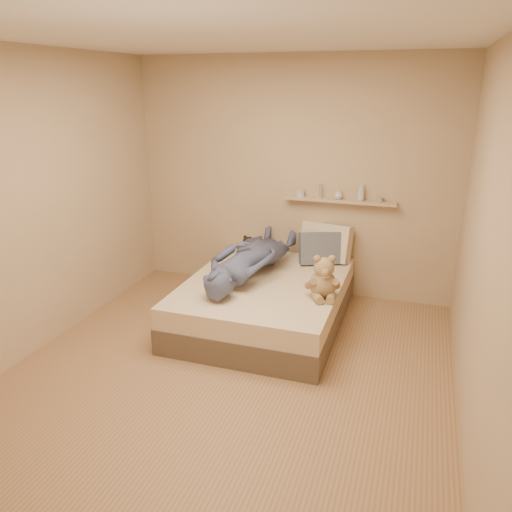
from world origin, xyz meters
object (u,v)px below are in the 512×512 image
(dark_plush, at_px, (248,248))
(pillow_grey, at_px, (323,248))
(pillow_cream, at_px, (326,242))
(teddy_bear, at_px, (323,280))
(person, at_px, (249,257))
(wall_shelf, at_px, (340,201))
(game_console, at_px, (216,280))
(bed, at_px, (265,302))

(dark_plush, relative_size, pillow_grey, 0.49)
(dark_plush, distance_m, pillow_cream, 0.87)
(teddy_bear, height_order, pillow_cream, pillow_cream)
(person, xyz_separation_m, wall_shelf, (0.74, 0.82, 0.46))
(game_console, xyz_separation_m, dark_plush, (-0.11, 1.16, -0.07))
(dark_plush, bearing_deg, person, -69.06)
(bed, bearing_deg, game_console, -118.25)
(pillow_grey, height_order, person, person)
(game_console, bearing_deg, pillow_cream, 62.00)
(pillow_grey, distance_m, wall_shelf, 0.54)
(dark_plush, bearing_deg, pillow_grey, 4.61)
(bed, height_order, pillow_cream, pillow_cream)
(pillow_cream, xyz_separation_m, pillow_grey, (-0.01, -0.14, -0.03))
(teddy_bear, xyz_separation_m, pillow_grey, (-0.19, 0.91, 0.00))
(dark_plush, relative_size, pillow_cream, 0.45)
(teddy_bear, bearing_deg, pillow_grey, 101.73)
(dark_plush, xyz_separation_m, person, (0.20, -0.53, 0.08))
(game_console, height_order, teddy_bear, teddy_bear)
(pillow_cream, distance_m, person, 0.97)
(teddy_bear, relative_size, pillow_cream, 0.75)
(person, bearing_deg, pillow_cream, -124.25)
(pillow_cream, relative_size, pillow_grey, 1.10)
(person, distance_m, wall_shelf, 1.20)
(dark_plush, bearing_deg, teddy_bear, -39.72)
(pillow_grey, bearing_deg, bed, -121.99)
(teddy_bear, xyz_separation_m, person, (-0.81, 0.31, 0.02))
(game_console, distance_m, wall_shelf, 1.74)
(teddy_bear, distance_m, pillow_cream, 1.07)
(game_console, bearing_deg, pillow_grey, 59.62)
(pillow_cream, relative_size, wall_shelf, 0.46)
(pillow_cream, bearing_deg, wall_shelf, 35.30)
(game_console, distance_m, teddy_bear, 0.97)
(game_console, relative_size, teddy_bear, 0.50)
(teddy_bear, relative_size, person, 0.26)
(bed, relative_size, wall_shelf, 1.58)
(pillow_grey, relative_size, wall_shelf, 0.42)
(bed, bearing_deg, person, 154.59)
(pillow_cream, bearing_deg, teddy_bear, -80.19)
(person, bearing_deg, pillow_grey, -129.93)
(dark_plush, xyz_separation_m, pillow_cream, (0.84, 0.21, 0.09))
(teddy_bear, height_order, pillow_grey, teddy_bear)
(game_console, xyz_separation_m, teddy_bear, (0.91, 0.32, -0.00))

